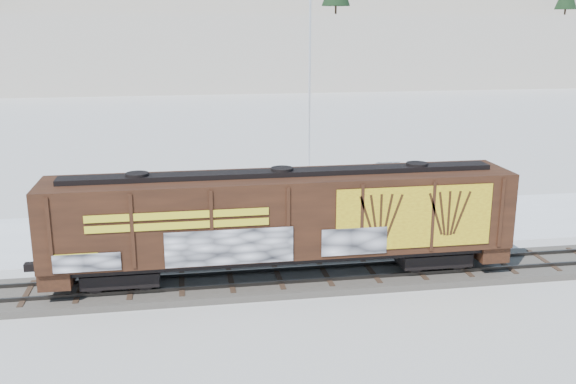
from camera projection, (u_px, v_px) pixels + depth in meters
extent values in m
plane|color=white|center=(325.00, 281.00, 27.13)|extent=(500.00, 500.00, 0.00)
cube|color=#59544C|center=(325.00, 277.00, 27.09)|extent=(50.00, 3.40, 0.28)
cube|color=#33302D|center=(329.00, 279.00, 26.35)|extent=(50.00, 0.10, 0.15)
cube|color=#33302D|center=(322.00, 267.00, 27.72)|extent=(50.00, 0.10, 0.15)
cube|color=white|center=(295.00, 227.00, 34.28)|extent=(40.00, 8.00, 0.03)
cube|color=white|center=(210.00, 50.00, 116.24)|extent=(360.00, 40.00, 12.00)
cube|color=white|center=(203.00, 17.00, 143.34)|extent=(360.00, 40.00, 24.00)
cube|color=black|center=(122.00, 273.00, 25.57)|extent=(3.00, 2.00, 0.90)
cube|color=black|center=(431.00, 255.00, 27.64)|extent=(3.00, 2.00, 0.90)
cylinder|color=black|center=(95.00, 282.00, 24.68)|extent=(0.90, 0.12, 0.90)
cube|color=black|center=(282.00, 252.00, 26.48)|extent=(18.87, 2.40, 0.25)
cube|color=#391C0F|center=(282.00, 213.00, 26.05)|extent=(18.87, 3.00, 3.12)
cube|color=black|center=(282.00, 173.00, 25.63)|extent=(17.36, 0.90, 0.20)
cube|color=yellow|center=(415.00, 217.00, 25.39)|extent=(6.42, 0.03, 2.53)
cube|color=gold|center=(178.00, 220.00, 23.83)|extent=(6.79, 0.02, 0.70)
cube|color=white|center=(230.00, 247.00, 24.41)|extent=(4.91, 0.03, 1.40)
cylinder|color=silver|center=(309.00, 191.00, 41.16)|extent=(0.90, 0.90, 0.20)
cylinder|color=silver|center=(309.00, 89.00, 39.51)|extent=(0.14, 0.14, 13.22)
imported|color=#B3B5BB|center=(185.00, 213.00, 33.90)|extent=(4.86, 2.38, 1.59)
imported|color=silver|center=(313.00, 224.00, 32.39)|extent=(4.27, 1.66, 1.39)
imported|color=black|center=(441.00, 215.00, 34.14)|extent=(4.71, 3.15, 1.27)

